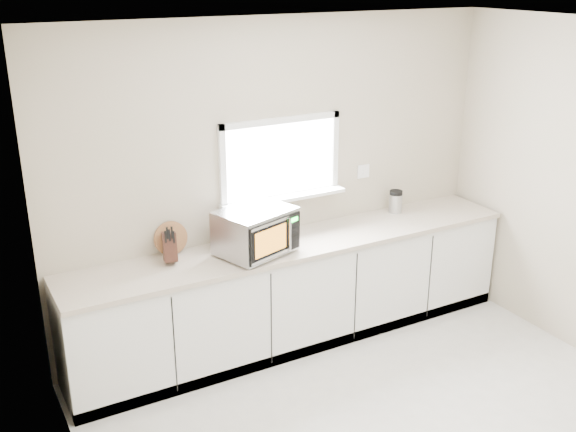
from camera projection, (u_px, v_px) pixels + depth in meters
back_wall at (280, 180)px, 5.64m from camera, size 4.00×0.17×2.70m
cabinets at (297, 293)px, 5.72m from camera, size 3.92×0.60×0.88m
countertop at (297, 243)px, 5.55m from camera, size 3.92×0.64×0.04m
microwave at (256, 231)px, 5.24m from camera, size 0.67×0.59×0.36m
knife_block at (170, 246)px, 5.11m from camera, size 0.15×0.23×0.31m
cutting_board at (171, 238)px, 5.25m from camera, size 0.27×0.06×0.27m
coffee_grinder at (396, 201)px, 6.16m from camera, size 0.14×0.14×0.21m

